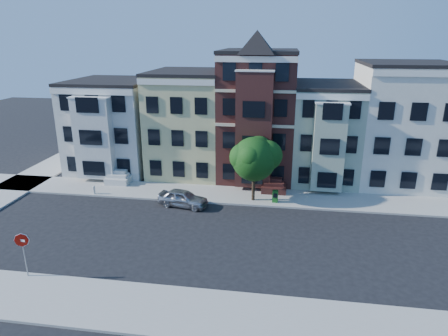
% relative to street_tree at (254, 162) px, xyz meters
% --- Properties ---
extents(ground, '(120.00, 120.00, 0.00)m').
position_rel_street_tree_xyz_m(ground, '(-0.27, -7.06, -3.55)').
color(ground, black).
extents(far_sidewalk, '(60.00, 4.00, 0.15)m').
position_rel_street_tree_xyz_m(far_sidewalk, '(-0.27, 0.94, -3.47)').
color(far_sidewalk, '#9E9B93').
rests_on(far_sidewalk, ground).
extents(near_sidewalk, '(60.00, 4.00, 0.15)m').
position_rel_street_tree_xyz_m(near_sidewalk, '(-0.27, -15.06, -3.47)').
color(near_sidewalk, '#9E9B93').
rests_on(near_sidewalk, ground).
extents(house_white, '(8.00, 9.00, 9.00)m').
position_rel_street_tree_xyz_m(house_white, '(-15.27, 7.44, 0.95)').
color(house_white, beige).
rests_on(house_white, ground).
extents(house_yellow, '(7.00, 9.00, 10.00)m').
position_rel_street_tree_xyz_m(house_yellow, '(-7.27, 7.44, 1.45)').
color(house_yellow, '#CAC181').
rests_on(house_yellow, ground).
extents(house_brown, '(7.00, 9.00, 12.00)m').
position_rel_street_tree_xyz_m(house_brown, '(-0.27, 7.44, 2.45)').
color(house_brown, '#3A1916').
rests_on(house_brown, ground).
extents(house_green, '(6.00, 9.00, 9.00)m').
position_rel_street_tree_xyz_m(house_green, '(6.23, 7.44, 0.95)').
color(house_green, '#99A88F').
rests_on(house_green, ground).
extents(house_cream, '(8.00, 9.00, 11.00)m').
position_rel_street_tree_xyz_m(house_cream, '(13.23, 7.44, 1.95)').
color(house_cream, silver).
rests_on(house_cream, ground).
extents(street_tree, '(6.09, 6.09, 6.80)m').
position_rel_street_tree_xyz_m(street_tree, '(0.00, 0.00, 0.00)').
color(street_tree, '#1C4D16').
rests_on(street_tree, far_sidewalk).
extents(parked_car, '(4.43, 2.42, 1.43)m').
position_rel_street_tree_xyz_m(parked_car, '(-5.70, -1.86, -2.83)').
color(parked_car, '#A6A8AF').
rests_on(parked_car, ground).
extents(newspaper_box, '(0.49, 0.45, 1.03)m').
position_rel_street_tree_xyz_m(newspaper_box, '(1.87, -0.19, -2.88)').
color(newspaper_box, '#195A1C').
rests_on(newspaper_box, far_sidewalk).
extents(fire_hydrant, '(0.27, 0.27, 0.60)m').
position_rel_street_tree_xyz_m(fire_hydrant, '(-14.08, -0.76, -3.10)').
color(fire_hydrant, beige).
rests_on(fire_hydrant, far_sidewalk).
extents(stop_sign, '(0.86, 0.21, 3.10)m').
position_rel_street_tree_xyz_m(stop_sign, '(-12.13, -13.36, -1.85)').
color(stop_sign, '#A10D05').
rests_on(stop_sign, near_sidewalk).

